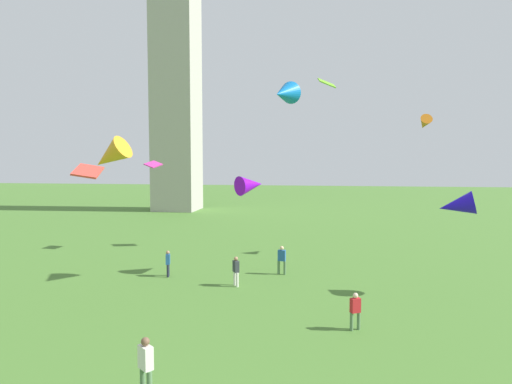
# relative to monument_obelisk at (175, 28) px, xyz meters

# --- Properties ---
(monument_obelisk) EXTENTS (5.86, 5.86, 51.00)m
(monument_obelisk) POSITION_rel_monument_obelisk_xyz_m (0.00, 0.00, 0.00)
(monument_obelisk) COLOR #A8A399
(monument_obelisk) RESTS_ON ground_plane
(person_0) EXTENTS (0.54, 0.32, 1.75)m
(person_0) POSITION_rel_monument_obelisk_xyz_m (17.96, -32.96, -24.51)
(person_0) COLOR #51754C
(person_0) RESTS_ON ground_plane
(person_1) EXTENTS (0.34, 0.48, 1.57)m
(person_1) POSITION_rel_monument_obelisk_xyz_m (11.23, -34.47, -24.61)
(person_1) COLOR #1E2333
(person_1) RESTS_ON ground_plane
(person_2) EXTENTS (0.47, 0.40, 1.56)m
(person_2) POSITION_rel_monument_obelisk_xyz_m (21.73, -41.23, -24.62)
(person_2) COLOR #51754C
(person_2) RESTS_ON ground_plane
(person_3) EXTENTS (0.54, 0.50, 1.81)m
(person_3) POSITION_rel_monument_obelisk_xyz_m (15.28, -47.31, -24.48)
(person_3) COLOR #51754C
(person_3) RESTS_ON ground_plane
(person_4) EXTENTS (0.44, 0.50, 1.66)m
(person_4) POSITION_rel_monument_obelisk_xyz_m (15.67, -35.83, -24.56)
(person_4) COLOR silver
(person_4) RESTS_ON ground_plane
(kite_flying_0) EXTENTS (1.18, 1.41, 0.62)m
(kite_flying_0) POSITION_rel_monument_obelisk_xyz_m (7.40, -27.04, -18.81)
(kite_flying_0) COLOR #C92E90
(kite_flying_1) EXTENTS (2.07, 2.08, 1.29)m
(kite_flying_1) POSITION_rel_monument_obelisk_xyz_m (16.04, -32.96, -20.02)
(kite_flying_1) COLOR #7808C6
(kite_flying_3) EXTENTS (1.44, 1.83, 0.72)m
(kite_flying_3) POSITION_rel_monument_obelisk_xyz_m (9.70, -40.50, -19.03)
(kite_flying_3) COLOR #E44134
(kite_flying_4) EXTENTS (2.66, 1.77, 2.28)m
(kite_flying_4) POSITION_rel_monument_obelisk_xyz_m (8.34, -35.73, -18.27)
(kite_flying_4) COLOR orange
(kite_flying_5) EXTENTS (1.43, 1.33, 0.91)m
(kite_flying_5) POSITION_rel_monument_obelisk_xyz_m (20.64, -24.93, -12.57)
(kite_flying_5) COLOR #6BB823
(kite_flying_6) EXTENTS (1.88, 2.26, 1.54)m
(kite_flying_6) POSITION_rel_monument_obelisk_xyz_m (18.24, -35.19, -14.89)
(kite_flying_6) COLOR #0D6BBD
(kite_flying_7) EXTENTS (0.91, 1.47, 1.30)m
(kite_flying_7) POSITION_rel_monument_obelisk_xyz_m (27.59, -26.30, -15.85)
(kite_flying_7) COLOR #C16412
(kite_flying_8) EXTENTS (2.13, 1.64, 1.54)m
(kite_flying_8) POSITION_rel_monument_obelisk_xyz_m (27.15, -35.72, -20.84)
(kite_flying_8) COLOR #1E0ECD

